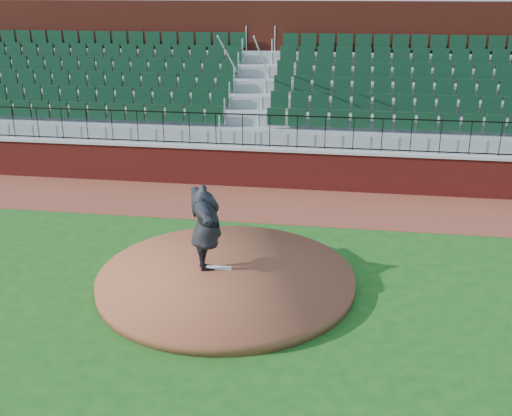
# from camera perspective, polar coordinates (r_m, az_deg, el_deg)

# --- Properties ---
(ground) EXTENTS (90.00, 90.00, 0.00)m
(ground) POSITION_cam_1_polar(r_m,az_deg,el_deg) (12.69, -1.05, -7.85)
(ground) COLOR #184D16
(ground) RESTS_ON ground
(warning_track) EXTENTS (34.00, 3.20, 0.01)m
(warning_track) POSITION_cam_1_polar(r_m,az_deg,el_deg) (17.58, 1.95, 0.39)
(warning_track) COLOR brown
(warning_track) RESTS_ON ground
(field_wall) EXTENTS (34.00, 0.35, 1.20)m
(field_wall) POSITION_cam_1_polar(r_m,az_deg,el_deg) (18.91, 2.57, 3.71)
(field_wall) COLOR maroon
(field_wall) RESTS_ON ground
(wall_cap) EXTENTS (34.00, 0.45, 0.10)m
(wall_cap) POSITION_cam_1_polar(r_m,az_deg,el_deg) (18.73, 2.60, 5.62)
(wall_cap) COLOR #B7B7B7
(wall_cap) RESTS_ON field_wall
(wall_railing) EXTENTS (34.00, 0.05, 1.00)m
(wall_railing) POSITION_cam_1_polar(r_m,az_deg,el_deg) (18.60, 2.63, 7.26)
(wall_railing) COLOR black
(wall_railing) RESTS_ON wall_cap
(seating_stands) EXTENTS (34.00, 5.10, 4.60)m
(seating_stands) POSITION_cam_1_polar(r_m,az_deg,el_deg) (21.16, 3.48, 10.21)
(seating_stands) COLOR gray
(seating_stands) RESTS_ON ground
(concourse_wall) EXTENTS (34.00, 0.50, 5.50)m
(concourse_wall) POSITION_cam_1_polar(r_m,az_deg,el_deg) (23.85, 4.17, 12.42)
(concourse_wall) COLOR maroon
(concourse_wall) RESTS_ON ground
(pitchers_mound) EXTENTS (5.46, 5.46, 0.25)m
(pitchers_mound) POSITION_cam_1_polar(r_m,az_deg,el_deg) (12.90, -2.85, -6.74)
(pitchers_mound) COLOR brown
(pitchers_mound) RESTS_ON ground
(pitching_rubber) EXTENTS (0.56, 0.17, 0.04)m
(pitching_rubber) POSITION_cam_1_polar(r_m,az_deg,el_deg) (13.07, -3.55, -5.68)
(pitching_rubber) COLOR silver
(pitching_rubber) RESTS_ON pitchers_mound
(pitcher) EXTENTS (1.46, 2.44, 1.92)m
(pitcher) POSITION_cam_1_polar(r_m,az_deg,el_deg) (12.70, -4.77, -1.84)
(pitcher) COLOR black
(pitcher) RESTS_ON pitchers_mound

